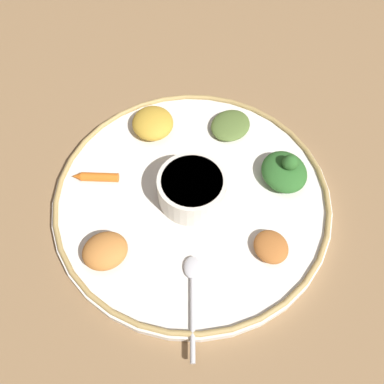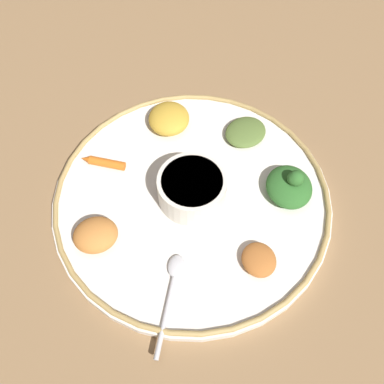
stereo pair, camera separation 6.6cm
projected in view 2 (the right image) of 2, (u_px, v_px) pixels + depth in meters
The scene contains 11 objects.
ground_plane at pixel (192, 202), 0.69m from camera, with size 2.40×2.40×0.00m, color olive.
platter at pixel (192, 199), 0.68m from camera, with size 0.43×0.43×0.01m, color white.
platter_rim at pixel (192, 196), 0.68m from camera, with size 0.43×0.43×0.01m, color tan.
center_bowl at pixel (192, 188), 0.66m from camera, with size 0.10×0.10×0.05m.
spoon at pixel (172, 287), 0.60m from camera, with size 0.05×0.14×0.01m.
greens_pile at pixel (290, 187), 0.66m from camera, with size 0.07×0.08×0.05m.
carrot_near_spoon at pixel (104, 162), 0.70m from camera, with size 0.07×0.03×0.01m.
mound_lentil_yellow at pixel (169, 119), 0.74m from camera, with size 0.07×0.07×0.03m, color gold.
mound_collards at pixel (246, 132), 0.73m from camera, with size 0.07×0.06×0.02m, color #567033.
mound_chickpea at pixel (259, 260), 0.61m from camera, with size 0.05×0.05×0.02m, color #B2662D.
mound_squash at pixel (96, 235), 0.62m from camera, with size 0.06×0.06×0.03m, color #C67A38.
Camera 2 is at (-0.02, -0.35, 0.59)m, focal length 40.69 mm.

